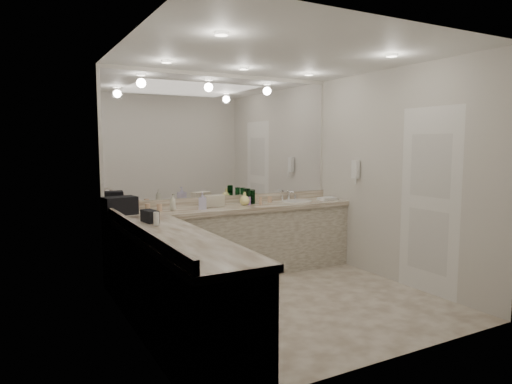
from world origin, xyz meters
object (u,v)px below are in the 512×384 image
wall_phone (356,169)px  hand_towel (327,199)px  soap_bottle_c (245,198)px  soap_bottle_b (202,201)px  sink (297,202)px  soap_bottle_a (173,202)px  black_toiletry_bag (120,206)px  cream_cosmetic_case (215,201)px

wall_phone → hand_towel: bearing=110.4°
soap_bottle_c → wall_phone: bearing=-19.9°
wall_phone → soap_bottle_c: wall_phone is taller
hand_towel → soap_bottle_b: soap_bottle_b is taller
sink → soap_bottle_a: 1.78m
hand_towel → black_toiletry_bag: bearing=178.9°
black_toiletry_bag → soap_bottle_a: 0.63m
black_toiletry_bag → soap_bottle_b: bearing=-2.7°
sink → wall_phone: (0.61, -0.50, 0.46)m
wall_phone → soap_bottle_b: wall_phone is taller
sink → hand_towel: 0.46m
soap_bottle_a → soap_bottle_c: (0.97, 0.01, -0.01)m
black_toiletry_bag → soap_bottle_c: (1.60, 0.05, -0.02)m
sink → wall_phone: wall_phone is taller
sink → black_toiletry_bag: 2.41m
black_toiletry_bag → soap_bottle_c: black_toiletry_bag is taller
hand_towel → soap_bottle_a: soap_bottle_a is taller
cream_cosmetic_case → soap_bottle_b: 0.26m
sink → soap_bottle_b: (-1.43, -0.08, 0.11)m
black_toiletry_bag → cream_cosmetic_case: 1.20m
black_toiletry_bag → cream_cosmetic_case: (1.20, 0.09, -0.03)m
black_toiletry_bag → soap_bottle_c: 1.60m
black_toiletry_bag → soap_bottle_b: 0.98m
wall_phone → soap_bottle_c: 1.54m
black_toiletry_bag → hand_towel: bearing=-1.1°
sink → black_toiletry_bag: (-2.41, -0.04, 0.11)m
wall_phone → black_toiletry_bag: 3.07m
soap_bottle_b → hand_towel: bearing=-0.3°
sink → hand_towel: size_ratio=1.79×
soap_bottle_b → soap_bottle_c: size_ratio=1.22×
hand_towel → soap_bottle_b: (-1.88, 0.01, 0.08)m
sink → black_toiletry_bag: size_ratio=1.24×
sink → soap_bottle_a: size_ratio=2.20×
soap_bottle_c → cream_cosmetic_case: bearing=173.6°
soap_bottle_a → black_toiletry_bag: bearing=-176.8°
hand_towel → soap_bottle_a: (-2.23, 0.09, 0.08)m
sink → soap_bottle_b: bearing=-176.7°
wall_phone → cream_cosmetic_case: (-1.81, 0.56, -0.38)m
cream_cosmetic_case → soap_bottle_c: 0.41m
soap_bottle_a → soap_bottle_c: bearing=0.7°
black_toiletry_bag → soap_bottle_b: size_ratio=1.70×
soap_bottle_c → black_toiletry_bag: bearing=-178.3°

